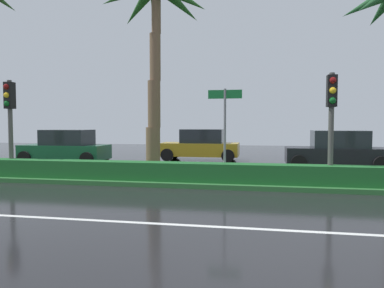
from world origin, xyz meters
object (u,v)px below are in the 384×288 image
at_px(palm_tree_mid_left, 155,16).
at_px(traffic_signal_median_left, 10,110).
at_px(car_in_traffic_second, 201,145).
at_px(car_in_traffic_leading, 66,147).
at_px(traffic_signal_median_right, 332,108).
at_px(car_in_traffic_third, 337,151).
at_px(street_name_sign, 225,122).

bearing_deg(palm_tree_mid_left, traffic_signal_median_left, -164.54).
height_order(traffic_signal_median_left, car_in_traffic_second, traffic_signal_median_left).
xyz_separation_m(traffic_signal_median_left, car_in_traffic_leading, (-0.75, 5.10, -1.69)).
relative_size(traffic_signal_median_right, car_in_traffic_third, 0.79).
distance_m(car_in_traffic_second, car_in_traffic_third, 7.23).
relative_size(street_name_sign, car_in_traffic_third, 0.70).
relative_size(palm_tree_mid_left, street_name_sign, 2.50).
relative_size(traffic_signal_median_left, car_in_traffic_third, 0.80).
bearing_deg(street_name_sign, traffic_signal_median_left, -179.28).
height_order(palm_tree_mid_left, traffic_signal_median_right, palm_tree_mid_left).
relative_size(palm_tree_mid_left, traffic_signal_median_right, 2.20).
bearing_deg(traffic_signal_median_right, car_in_traffic_second, 123.03).
relative_size(traffic_signal_median_left, street_name_sign, 1.15).
xyz_separation_m(traffic_signal_median_left, car_in_traffic_third, (12.26, 5.34, -1.69)).
xyz_separation_m(car_in_traffic_leading, car_in_traffic_second, (6.39, 3.16, 0.00)).
bearing_deg(traffic_signal_median_right, traffic_signal_median_left, 179.55).
relative_size(street_name_sign, car_in_traffic_leading, 0.70).
bearing_deg(car_in_traffic_leading, palm_tree_mid_left, 147.66).
distance_m(palm_tree_mid_left, street_name_sign, 4.95).
distance_m(street_name_sign, car_in_traffic_second, 8.53).
relative_size(street_name_sign, car_in_traffic_second, 0.70).
bearing_deg(car_in_traffic_second, car_in_traffic_leading, 26.28).
distance_m(traffic_signal_median_right, car_in_traffic_leading, 13.01).
height_order(palm_tree_mid_left, car_in_traffic_third, palm_tree_mid_left).
relative_size(traffic_signal_median_right, street_name_sign, 1.14).
distance_m(traffic_signal_median_left, car_in_traffic_third, 13.48).
distance_m(traffic_signal_median_right, street_name_sign, 3.29).
bearing_deg(car_in_traffic_third, palm_tree_mid_left, 28.74).
bearing_deg(car_in_traffic_leading, car_in_traffic_second, -153.72).
relative_size(car_in_traffic_leading, car_in_traffic_second, 1.00).
xyz_separation_m(palm_tree_mid_left, street_name_sign, (2.72, -1.31, -3.92)).
height_order(traffic_signal_median_left, car_in_traffic_third, traffic_signal_median_left).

